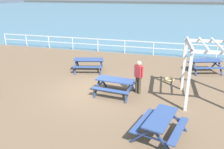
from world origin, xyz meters
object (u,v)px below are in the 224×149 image
object	(u,v)px
visitor	(139,75)
lattice_pergola	(215,59)
picnic_table_far_right	(115,83)
picnic_table_seaward	(206,63)
picnic_table_near_right	(89,62)
picnic_table_mid_centre	(160,122)

from	to	relation	value
visitor	lattice_pergola	size ratio (longest dim) A/B	0.61
picnic_table_far_right	lattice_pergola	world-z (taller)	lattice_pergola
picnic_table_seaward	lattice_pergola	bearing A→B (deg)	-110.28
picnic_table_near_right	picnic_table_mid_centre	world-z (taller)	same
lattice_pergola	picnic_table_seaward	bearing A→B (deg)	83.57
picnic_table_far_right	picnic_table_seaward	xyz separation A→B (m)	(4.56, 4.71, 0.00)
picnic_table_far_right	visitor	size ratio (longest dim) A/B	1.17
picnic_table_mid_centre	picnic_table_near_right	bearing A→B (deg)	54.07
picnic_table_near_right	picnic_table_mid_centre	xyz separation A→B (m)	(4.86, -5.85, 0.00)
picnic_table_seaward	lattice_pergola	world-z (taller)	lattice_pergola
picnic_table_seaward	picnic_table_mid_centre	bearing A→B (deg)	-122.96
picnic_table_mid_centre	picnic_table_seaward	world-z (taller)	same
picnic_table_far_right	lattice_pergola	xyz separation A→B (m)	(4.31, 0.38, 1.41)
picnic_table_mid_centre	visitor	bearing A→B (deg)	35.71
picnic_table_near_right	lattice_pergola	distance (m)	7.39
picnic_table_far_right	lattice_pergola	bearing A→B (deg)	10.74
picnic_table_near_right	lattice_pergola	xyz separation A→B (m)	(6.80, -2.53, 1.41)
visitor	lattice_pergola	bearing A→B (deg)	119.67
picnic_table_near_right	lattice_pergola	size ratio (longest dim) A/B	0.78
lattice_pergola	picnic_table_near_right	bearing A→B (deg)	156.46
picnic_table_mid_centre	picnic_table_far_right	bearing A→B (deg)	53.37
picnic_table_mid_centre	lattice_pergola	xyz separation A→B (m)	(1.94, 3.31, 1.41)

